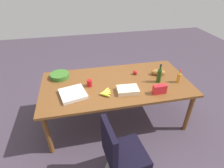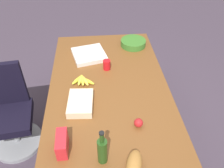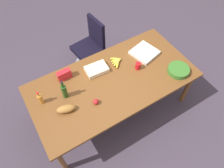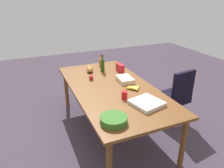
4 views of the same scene
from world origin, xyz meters
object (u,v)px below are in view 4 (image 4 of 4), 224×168
Objects in this scene: dressing_bottle at (100,62)px; office_chair at (173,102)px; apple_red at (91,78)px; salad_bowl at (114,120)px; red_solo_cup at (125,95)px; sheet_cake at (125,79)px; conference_table at (112,90)px; chip_bag_red at (120,68)px; pizza_box at (147,103)px; bread_loaf at (90,69)px; banana_bunch at (134,88)px; wine_bottle at (103,65)px.

office_chair is at bearing -142.40° from dressing_bottle.
apple_red is 0.24× the size of salad_bowl.
sheet_cake is at bearing -26.79° from red_solo_cup.
salad_bowl is (-1.90, 0.55, -0.05)m from dressing_bottle.
sheet_cake is at bearing -67.64° from conference_table.
office_chair is 1.55m from dressing_bottle.
chip_bag_red is (0.74, 0.68, 0.48)m from office_chair.
red_solo_cup is at bearing -179.88° from conference_table.
red_solo_cup reaches higher than pizza_box.
office_chair reaches higher than bread_loaf.
bread_loaf is at bearing 7.84° from conference_table.
apple_red is at bearing 60.09° from sheet_cake.
salad_bowl is (-0.90, 0.36, 0.10)m from conference_table.
bread_loaf is 0.98× the size of banana_bunch.
banana_bunch is 3.22× the size of apple_red.
conference_table is 7.54× the size of wine_bottle.
dressing_bottle is at bearing -52.19° from bread_loaf.
office_chair is 1.11m from chip_bag_red.
bread_loaf is 0.76× the size of wine_bottle.
chip_bag_red is (-0.21, -0.51, 0.02)m from bread_loaf.
pizza_box is 0.81m from sheet_cake.
office_chair is 1.58m from bread_loaf.
chip_bag_red reaches higher than bread_loaf.
office_chair is at bearing -63.31° from salad_bowl.
dressing_bottle is at bearing -10.40° from conference_table.
red_solo_cup reaches higher than bread_loaf.
bread_loaf is 1.06m from banana_bunch.
sheet_cake is 4.21× the size of apple_red.
dressing_bottle is (1.00, -0.18, 0.15)m from conference_table.
sheet_cake is (0.29, 0.81, 0.44)m from office_chair.
pizza_box is 1.58× the size of dressing_bottle.
chip_bag_red is (-0.12, -0.29, -0.05)m from wine_bottle.
pizza_box reaches higher than conference_table.
wine_bottle is (0.86, 0.97, 0.53)m from office_chair.
chip_bag_red reaches higher than sheet_cake.
office_chair is at bearing -137.37° from chip_bag_red.
bread_loaf is at bearing 5.09° from red_solo_cup.
bread_loaf reaches higher than sheet_cake.
pizza_box is at bearing -176.58° from wine_bottle.
salad_bowl is at bearing 147.70° from sheet_cake.
wine_bottle is at bearing 166.44° from dressing_bottle.
office_chair is 4.89× the size of chip_bag_red.
wine_bottle is 1.66m from salad_bowl.
apple_red is at bearing 27.69° from conference_table.
apple_red is at bearing -7.04° from salad_bowl.
red_solo_cup is (-0.21, 0.26, 0.03)m from banana_bunch.
office_chair is at bearing -131.35° from wine_bottle.
dressing_bottle reaches higher than red_solo_cup.
apple_red is 0.63m from chip_bag_red.
red_solo_cup is at bearing 158.09° from chip_bag_red.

